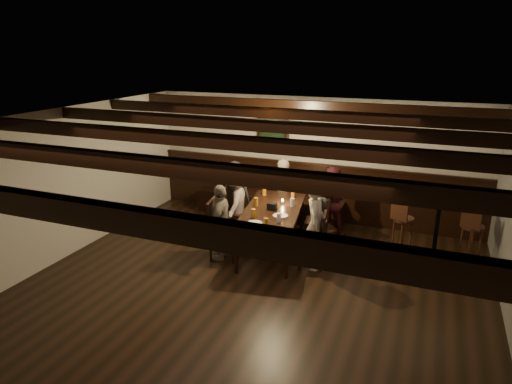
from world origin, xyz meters
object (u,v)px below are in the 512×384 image
at_px(dining_table, 272,212).
at_px(person_left_near, 236,202).
at_px(chair_left_far, 223,241).
at_px(person_bench_right, 331,201).
at_px(person_bench_left, 234,195).
at_px(high_top_table, 438,221).
at_px(chair_right_far, 312,250).
at_px(person_left_far, 221,222).
at_px(bar_stool_left, 401,238).
at_px(person_right_far, 316,225).
at_px(bar_stool_right, 470,247).
at_px(chair_right_near, 317,229).
at_px(person_bench_centre, 283,194).
at_px(person_right_near, 320,210).
at_px(chair_left_near, 237,221).

bearing_deg(dining_table, person_left_near, 149.04).
relative_size(chair_left_far, person_bench_right, 0.77).
xyz_separation_m(dining_table, person_left_near, (-0.81, 0.32, -0.03)).
distance_m(person_bench_left, person_left_near, 0.47).
height_order(person_bench_left, high_top_table, person_bench_left).
bearing_deg(chair_right_far, person_left_far, 90.00).
relative_size(chair_right_far, person_left_near, 0.68).
relative_size(person_left_far, bar_stool_left, 1.21).
height_order(person_right_far, bar_stool_right, person_right_far).
bearing_deg(chair_right_near, person_bench_right, -22.00).
bearing_deg(person_left_far, person_bench_centre, 153.43).
bearing_deg(chair_right_near, high_top_table, -97.69).
xyz_separation_m(person_left_far, person_right_near, (1.33, 1.14, -0.01)).
relative_size(person_left_near, bar_stool_left, 1.26).
xyz_separation_m(chair_left_far, person_bench_right, (1.38, 1.60, 0.34)).
distance_m(chair_right_far, person_bench_left, 2.14).
bearing_deg(person_left_near, dining_table, 59.04).
bearing_deg(dining_table, person_right_far, -30.96).
height_order(chair_left_near, chair_left_far, chair_left_far).
height_order(chair_right_far, person_bench_right, person_bench_right).
relative_size(chair_right_near, bar_stool_right, 0.84).
bearing_deg(person_left_far, person_left_near, 180.00).
bearing_deg(chair_left_near, bar_stool_right, 82.63).
relative_size(chair_left_far, person_left_far, 0.79).
bearing_deg(bar_stool_left, person_bench_left, -159.70).
bearing_deg(bar_stool_left, chair_left_far, -133.61).
relative_size(person_left_far, bar_stool_right, 1.21).
distance_m(person_left_near, person_right_far, 1.75).
height_order(chair_left_far, person_bench_left, person_bench_left).
height_order(chair_right_near, bar_stool_left, bar_stool_left).
xyz_separation_m(dining_table, chair_right_far, (0.78, -0.33, -0.41)).
bearing_deg(high_top_table, chair_left_near, -174.88).
height_order(chair_right_near, person_bench_left, person_bench_left).
height_order(person_left_near, person_left_far, person_left_near).
xyz_separation_m(person_left_near, person_right_far, (1.63, -0.64, 0.04)).
height_order(person_right_far, bar_stool_left, person_right_far).
xyz_separation_m(person_bench_centre, person_bench_right, (0.91, 0.00, -0.04)).
bearing_deg(person_right_near, person_bench_right, -18.43).
height_order(person_left_far, person_right_far, person_right_far).
bearing_deg(bar_stool_left, dining_table, -142.16).
bearing_deg(person_right_far, person_bench_left, 50.71).
height_order(person_left_near, high_top_table, person_left_near).
distance_m(chair_left_near, person_left_far, 0.96).
xyz_separation_m(person_left_far, bar_stool_left, (2.70, 0.99, -0.24)).
height_order(chair_right_far, person_right_near, person_right_near).
height_order(dining_table, person_bench_centre, person_bench_centre).
relative_size(chair_right_far, person_bench_centre, 0.66).
relative_size(dining_table, person_bench_left, 1.63).
bearing_deg(person_left_near, high_top_table, 85.65).
bearing_deg(chair_left_near, bar_stool_left, 82.38).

